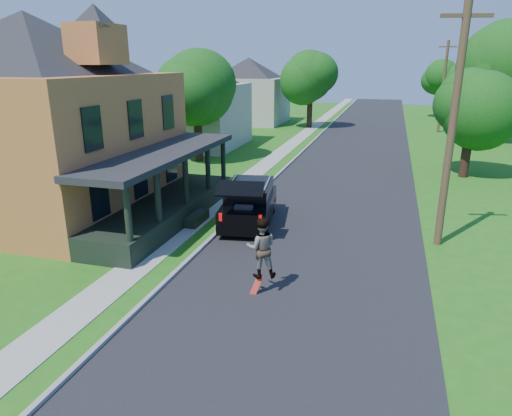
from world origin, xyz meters
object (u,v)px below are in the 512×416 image
(tree_right_near, at_px, (472,103))
(skateboarder, at_px, (261,248))
(utility_pole_near, at_px, (453,125))
(black_suv, at_px, (249,203))

(tree_right_near, bearing_deg, skateboarder, -114.05)
(tree_right_near, distance_m, utility_pole_near, 12.28)
(skateboarder, bearing_deg, tree_right_near, -132.53)
(black_suv, bearing_deg, skateboarder, -78.16)
(utility_pole_near, bearing_deg, black_suv, 165.18)
(black_suv, height_order, utility_pole_near, utility_pole_near)
(black_suv, xyz_separation_m, utility_pole_near, (7.70, -0.30, 3.66))
(skateboarder, distance_m, tree_right_near, 19.54)
(tree_right_near, bearing_deg, utility_pole_near, -101.13)
(skateboarder, xyz_separation_m, tree_right_near, (7.87, 17.64, 3.00))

